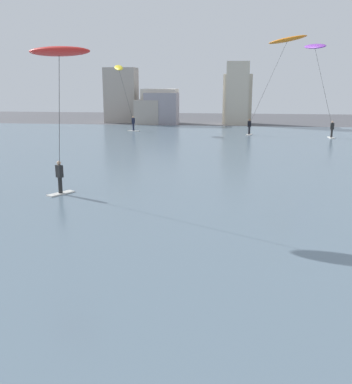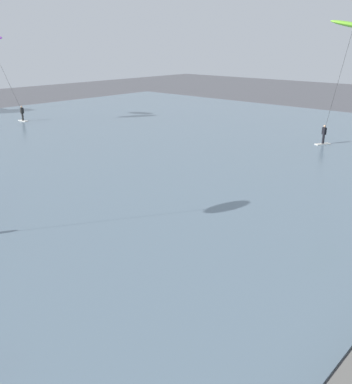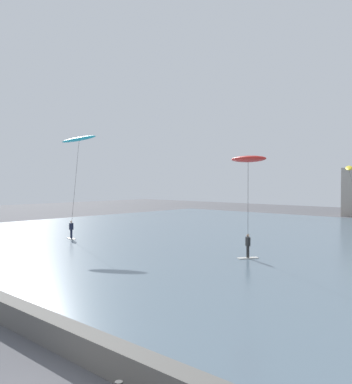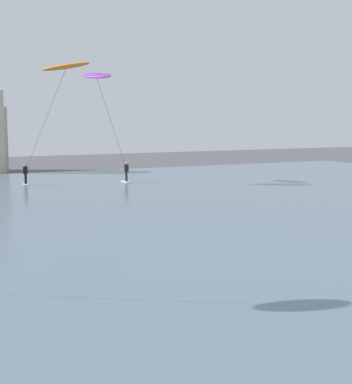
% 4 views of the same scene
% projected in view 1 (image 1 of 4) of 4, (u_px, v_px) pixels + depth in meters
% --- Properties ---
extents(water_bay, '(84.00, 52.00, 0.10)m').
position_uv_depth(water_bay, '(195.00, 162.00, 30.99)').
color(water_bay, slate).
rests_on(water_bay, ground).
extents(far_shore_buildings, '(19.58, 5.75, 7.93)m').
position_uv_depth(far_shore_buildings, '(173.00, 101.00, 59.15)').
color(far_shore_buildings, '#A89E93').
rests_on(far_shore_buildings, ground).
extents(kitesurfer_yellow, '(3.46, 3.00, 7.37)m').
position_uv_depth(kitesurfer_yellow, '(121.00, 75.00, 49.65)').
color(kitesurfer_yellow, silver).
rests_on(kitesurfer_yellow, water_bay).
extents(kitesurfer_red, '(3.13, 2.85, 6.87)m').
position_uv_depth(kitesurfer_red, '(59.00, 67.00, 19.35)').
color(kitesurfer_red, silver).
rests_on(kitesurfer_red, water_bay).
extents(kitesurfer_orange, '(5.61, 3.11, 9.72)m').
position_uv_depth(kitesurfer_orange, '(285.00, 46.00, 43.24)').
color(kitesurfer_orange, silver).
rests_on(kitesurfer_orange, water_bay).
extents(kitesurfer_purple, '(3.32, 4.28, 9.17)m').
position_uv_depth(kitesurfer_purple, '(316.00, 53.00, 43.67)').
color(kitesurfer_purple, silver).
rests_on(kitesurfer_purple, water_bay).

